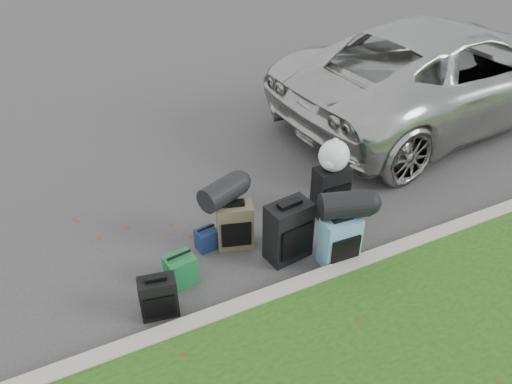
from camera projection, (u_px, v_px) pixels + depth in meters
name	position (u px, v px, depth m)	size (l,w,h in m)	color
ground	(270.00, 234.00, 6.20)	(120.00, 120.00, 0.00)	#383535
curb	(313.00, 282.00, 5.42)	(120.00, 0.18, 0.15)	#9E937F
suv	(445.00, 72.00, 8.44)	(2.76, 6.00, 1.67)	#B7B7B2
suitcase_small_black	(159.00, 297.00, 5.03)	(0.38, 0.21, 0.47)	black
suitcase_large_black_left	(288.00, 231.00, 5.68)	(0.51, 0.31, 0.73)	black
suitcase_olive	(235.00, 225.00, 5.89)	(0.42, 0.27, 0.58)	#453F2B
suitcase_teal	(339.00, 241.00, 5.63)	(0.43, 0.26, 0.62)	teal
suitcase_large_black_right	(331.00, 190.00, 6.41)	(0.45, 0.27, 0.67)	black
tote_green	(181.00, 270.00, 5.43)	(0.31, 0.25, 0.35)	#16662F
tote_navy	(207.00, 239.00, 5.93)	(0.24, 0.19, 0.26)	#16254F
duffel_left	(223.00, 192.00, 5.68)	(0.30, 0.30, 0.55)	black
duffel_right	(345.00, 205.00, 5.42)	(0.30, 0.30, 0.54)	black
trash_bag	(334.00, 156.00, 6.09)	(0.39, 0.39, 0.39)	white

